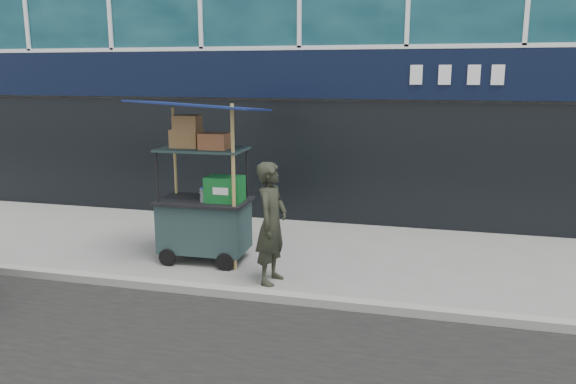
# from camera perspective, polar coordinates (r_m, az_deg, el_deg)

# --- Properties ---
(ground) EXTENTS (80.00, 80.00, 0.00)m
(ground) POSITION_cam_1_polar(r_m,az_deg,el_deg) (7.86, -5.52, -9.97)
(ground) COLOR slate
(ground) RESTS_ON ground
(curb) EXTENTS (80.00, 0.18, 0.12)m
(curb) POSITION_cam_1_polar(r_m,az_deg,el_deg) (7.67, -6.05, -10.09)
(curb) COLOR gray
(curb) RESTS_ON ground
(vendor_cart) EXTENTS (1.92, 1.37, 2.56)m
(vendor_cart) POSITION_cam_1_polar(r_m,az_deg,el_deg) (8.90, -8.44, -1.35)
(vendor_cart) COLOR #1B2E2E
(vendor_cart) RESTS_ON ground
(vendor_man) EXTENTS (0.49, 0.68, 1.74)m
(vendor_man) POSITION_cam_1_polar(r_m,az_deg,el_deg) (7.89, -1.68, -3.18)
(vendor_man) COLOR black
(vendor_man) RESTS_ON ground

